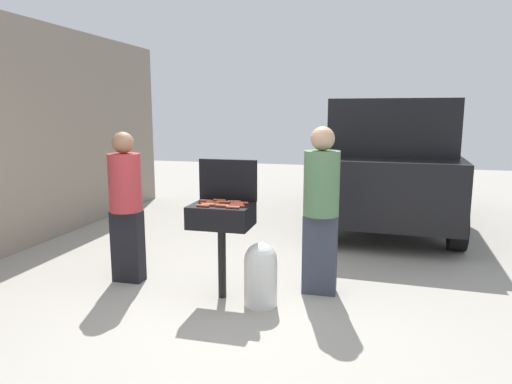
{
  "coord_description": "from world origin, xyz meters",
  "views": [
    {
      "loc": [
        1.25,
        -3.91,
        1.85
      ],
      "look_at": [
        0.04,
        0.78,
        1.0
      ],
      "focal_mm": 32.47,
      "sensor_mm": 36.0,
      "label": 1
    }
  ],
  "objects_px": {
    "hot_dog_6": "(224,205)",
    "hot_dog_15": "(238,206)",
    "hot_dog_11": "(242,203)",
    "hot_dog_12": "(206,201)",
    "hot_dog_1": "(213,203)",
    "hot_dog_5": "(203,206)",
    "hot_dog_0": "(213,204)",
    "hot_dog_7": "(207,203)",
    "person_right": "(321,205)",
    "hot_dog_10": "(237,203)",
    "hot_dog_14": "(208,205)",
    "hot_dog_4": "(233,207)",
    "hot_dog_8": "(219,200)",
    "hot_dog_3": "(237,205)",
    "bbq_grill": "(221,219)",
    "propane_tank": "(261,273)",
    "parked_minivan": "(392,161)",
    "hot_dog_13": "(234,202)",
    "hot_dog_2": "(224,202)",
    "hot_dog_9": "(222,206)",
    "person_left": "(126,202)"
  },
  "relations": [
    {
      "from": "bbq_grill",
      "to": "hot_dog_10",
      "type": "relative_size",
      "value": 7.31
    },
    {
      "from": "hot_dog_3",
      "to": "hot_dog_10",
      "type": "xyz_separation_m",
      "value": [
        -0.01,
        0.07,
        0.0
      ]
    },
    {
      "from": "hot_dog_5",
      "to": "hot_dog_7",
      "type": "distance_m",
      "value": 0.11
    },
    {
      "from": "hot_dog_13",
      "to": "propane_tank",
      "type": "bearing_deg",
      "value": -32.61
    },
    {
      "from": "parked_minivan",
      "to": "hot_dog_15",
      "type": "bearing_deg",
      "value": 71.29
    },
    {
      "from": "hot_dog_2",
      "to": "parked_minivan",
      "type": "relative_size",
      "value": 0.03
    },
    {
      "from": "hot_dog_5",
      "to": "hot_dog_13",
      "type": "distance_m",
      "value": 0.35
    },
    {
      "from": "hot_dog_13",
      "to": "person_right",
      "type": "relative_size",
      "value": 0.08
    },
    {
      "from": "hot_dog_14",
      "to": "propane_tank",
      "type": "xyz_separation_m",
      "value": [
        0.52,
        0.01,
        -0.64
      ]
    },
    {
      "from": "hot_dog_7",
      "to": "hot_dog_10",
      "type": "distance_m",
      "value": 0.29
    },
    {
      "from": "hot_dog_7",
      "to": "person_right",
      "type": "height_order",
      "value": "person_right"
    },
    {
      "from": "hot_dog_1",
      "to": "propane_tank",
      "type": "relative_size",
      "value": 0.21
    },
    {
      "from": "hot_dog_1",
      "to": "hot_dog_5",
      "type": "bearing_deg",
      "value": -104.75
    },
    {
      "from": "hot_dog_0",
      "to": "hot_dog_11",
      "type": "relative_size",
      "value": 1.0
    },
    {
      "from": "hot_dog_4",
      "to": "hot_dog_8",
      "type": "distance_m",
      "value": 0.37
    },
    {
      "from": "hot_dog_7",
      "to": "person_right",
      "type": "xyz_separation_m",
      "value": [
        1.06,
        0.4,
        -0.04
      ]
    },
    {
      "from": "hot_dog_8",
      "to": "hot_dog_1",
      "type": "bearing_deg",
      "value": -100.01
    },
    {
      "from": "bbq_grill",
      "to": "person_right",
      "type": "distance_m",
      "value": 1.0
    },
    {
      "from": "hot_dog_1",
      "to": "hot_dog_5",
      "type": "distance_m",
      "value": 0.17
    },
    {
      "from": "hot_dog_14",
      "to": "person_right",
      "type": "relative_size",
      "value": 0.08
    },
    {
      "from": "hot_dog_6",
      "to": "parked_minivan",
      "type": "xyz_separation_m",
      "value": [
        1.65,
        3.9,
        0.06
      ]
    },
    {
      "from": "hot_dog_4",
      "to": "propane_tank",
      "type": "distance_m",
      "value": 0.69
    },
    {
      "from": "hot_dog_7",
      "to": "hot_dog_15",
      "type": "bearing_deg",
      "value": -7.81
    },
    {
      "from": "bbq_grill",
      "to": "propane_tank",
      "type": "bearing_deg",
      "value": -12.34
    },
    {
      "from": "hot_dog_11",
      "to": "hot_dog_9",
      "type": "bearing_deg",
      "value": -126.05
    },
    {
      "from": "hot_dog_3",
      "to": "hot_dog_11",
      "type": "relative_size",
      "value": 1.0
    },
    {
      "from": "hot_dog_9",
      "to": "hot_dog_0",
      "type": "bearing_deg",
      "value": 156.97
    },
    {
      "from": "hot_dog_6",
      "to": "person_right",
      "type": "xyz_separation_m",
      "value": [
        0.87,
        0.44,
        -0.04
      ]
    },
    {
      "from": "hot_dog_6",
      "to": "hot_dog_15",
      "type": "xyz_separation_m",
      "value": [
        0.14,
        -0.01,
        0.0
      ]
    },
    {
      "from": "hot_dog_3",
      "to": "hot_dog_11",
      "type": "height_order",
      "value": "same"
    },
    {
      "from": "hot_dog_6",
      "to": "hot_dog_8",
      "type": "xyz_separation_m",
      "value": [
        -0.12,
        0.21,
        0.0
      ]
    },
    {
      "from": "hot_dog_12",
      "to": "hot_dog_15",
      "type": "height_order",
      "value": "same"
    },
    {
      "from": "hot_dog_12",
      "to": "propane_tank",
      "type": "height_order",
      "value": "hot_dog_12"
    },
    {
      "from": "hot_dog_0",
      "to": "parked_minivan",
      "type": "bearing_deg",
      "value": 65.56
    },
    {
      "from": "hot_dog_1",
      "to": "hot_dog_14",
      "type": "relative_size",
      "value": 1.0
    },
    {
      "from": "person_left",
      "to": "hot_dog_15",
      "type": "bearing_deg",
      "value": -21.05
    },
    {
      "from": "person_left",
      "to": "parked_minivan",
      "type": "distance_m",
      "value": 4.63
    },
    {
      "from": "hot_dog_12",
      "to": "hot_dog_13",
      "type": "relative_size",
      "value": 1.0
    },
    {
      "from": "hot_dog_1",
      "to": "hot_dog_4",
      "type": "height_order",
      "value": "same"
    },
    {
      "from": "bbq_grill",
      "to": "person_right",
      "type": "relative_size",
      "value": 0.56
    },
    {
      "from": "hot_dog_7",
      "to": "hot_dog_13",
      "type": "distance_m",
      "value": 0.28
    },
    {
      "from": "hot_dog_1",
      "to": "hot_dog_10",
      "type": "relative_size",
      "value": 1.0
    },
    {
      "from": "hot_dog_14",
      "to": "person_right",
      "type": "bearing_deg",
      "value": 24.18
    },
    {
      "from": "hot_dog_1",
      "to": "hot_dog_5",
      "type": "xyz_separation_m",
      "value": [
        -0.04,
        -0.16,
        0.0
      ]
    },
    {
      "from": "hot_dog_1",
      "to": "hot_dog_5",
      "type": "relative_size",
      "value": 1.0
    },
    {
      "from": "hot_dog_4",
      "to": "hot_dog_9",
      "type": "bearing_deg",
      "value": 163.82
    },
    {
      "from": "hot_dog_6",
      "to": "hot_dog_8",
      "type": "bearing_deg",
      "value": 119.54
    },
    {
      "from": "hot_dog_1",
      "to": "hot_dog_8",
      "type": "distance_m",
      "value": 0.13
    },
    {
      "from": "hot_dog_0",
      "to": "hot_dog_5",
      "type": "xyz_separation_m",
      "value": [
        -0.07,
        -0.08,
        0.0
      ]
    },
    {
      "from": "hot_dog_11",
      "to": "hot_dog_12",
      "type": "distance_m",
      "value": 0.37
    }
  ]
}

